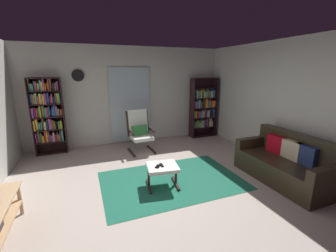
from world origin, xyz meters
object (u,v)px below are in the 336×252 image
(bookshelf_near_tv, at_px, (48,113))
(leather_sofa, at_px, (286,164))
(bookshelf_near_sofa, at_px, (203,108))
(ottoman, at_px, (162,169))
(lounge_armchair, at_px, (140,130))
(cell_phone, at_px, (158,166))
(wall_clock, at_px, (78,76))
(tv_remote, at_px, (161,165))

(bookshelf_near_tv, xyz_separation_m, leather_sofa, (4.15, -3.10, -0.67))
(bookshelf_near_sofa, height_order, ottoman, bookshelf_near_sofa)
(bookshelf_near_sofa, distance_m, leather_sofa, 3.09)
(leather_sofa, bearing_deg, lounge_armchair, 130.18)
(bookshelf_near_tv, relative_size, lounge_armchair, 1.78)
(ottoman, height_order, cell_phone, cell_phone)
(wall_clock, bearing_deg, bookshelf_near_tv, -167.76)
(lounge_armchair, xyz_separation_m, tv_remote, (-0.10, -1.88, -0.14))
(leather_sofa, xyz_separation_m, lounge_armchair, (-2.10, 2.49, 0.22))
(leather_sofa, xyz_separation_m, cell_phone, (-2.27, 0.58, 0.07))
(tv_remote, bearing_deg, lounge_armchair, 89.74)
(lounge_armchair, distance_m, cell_phone, 1.92)
(leather_sofa, xyz_separation_m, tv_remote, (-2.20, 0.60, 0.08))
(bookshelf_near_sofa, distance_m, lounge_armchair, 2.20)
(wall_clock, bearing_deg, bookshelf_near_sofa, -3.72)
(ottoman, relative_size, wall_clock, 2.02)
(bookshelf_near_sofa, relative_size, lounge_armchair, 1.73)
(lounge_armchair, xyz_separation_m, cell_phone, (-0.17, -1.91, -0.14))
(lounge_armchair, distance_m, tv_remote, 1.89)
(bookshelf_near_tv, relative_size, wall_clock, 6.27)
(leather_sofa, relative_size, ottoman, 2.92)
(bookshelf_near_sofa, distance_m, cell_phone, 3.39)
(leather_sofa, bearing_deg, bookshelf_near_sofa, 89.86)
(leather_sofa, distance_m, ottoman, 2.26)
(ottoman, bearing_deg, bookshelf_near_tv, 128.28)
(ottoman, bearing_deg, lounge_armchair, 87.54)
(bookshelf_near_sofa, distance_m, ottoman, 3.32)
(bookshelf_near_tv, relative_size, tv_remote, 12.62)
(bookshelf_near_tv, distance_m, leather_sofa, 5.23)
(lounge_armchair, distance_m, wall_clock, 2.01)
(cell_phone, bearing_deg, wall_clock, 150.71)
(ottoman, height_order, wall_clock, wall_clock)
(bookshelf_near_sofa, height_order, lounge_armchair, bookshelf_near_sofa)
(bookshelf_near_sofa, relative_size, wall_clock, 6.09)
(ottoman, bearing_deg, wall_clock, 114.77)
(bookshelf_near_tv, distance_m, tv_remote, 3.23)
(ottoman, bearing_deg, tv_remote, 172.62)
(bookshelf_near_sofa, xyz_separation_m, tv_remote, (-2.20, -2.44, -0.47))
(bookshelf_near_tv, height_order, ottoman, bookshelf_near_tv)
(tv_remote, bearing_deg, wall_clock, 117.18)
(leather_sofa, bearing_deg, wall_clock, 136.24)
(bookshelf_near_tv, bearing_deg, bookshelf_near_sofa, -0.83)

